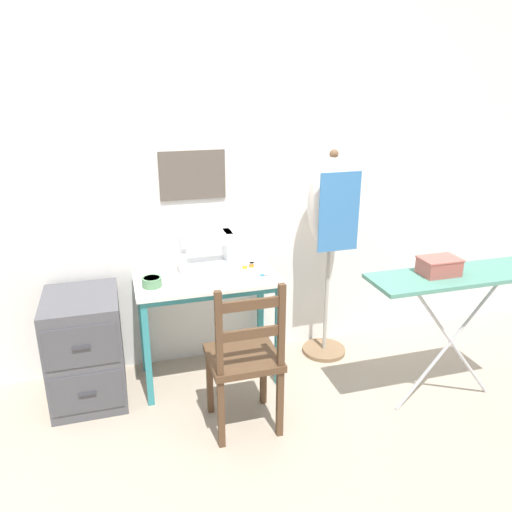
# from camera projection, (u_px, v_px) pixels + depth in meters

# --- Properties ---
(ground_plane) EXTENTS (14.00, 14.00, 0.00)m
(ground_plane) POSITION_uv_depth(u_px,v_px,m) (218.00, 396.00, 3.24)
(ground_plane) COLOR tan
(wall_back) EXTENTS (10.00, 0.07, 2.55)m
(wall_back) POSITION_uv_depth(u_px,v_px,m) (196.00, 186.00, 3.32)
(wall_back) COLOR silver
(wall_back) RESTS_ON ground_plane
(sewing_table) EXTENTS (0.92, 0.49, 0.74)m
(sewing_table) POSITION_uv_depth(u_px,v_px,m) (208.00, 294.00, 3.24)
(sewing_table) COLOR silver
(sewing_table) RESTS_ON ground_plane
(sewing_machine) EXTENTS (0.40, 0.19, 0.30)m
(sewing_machine) POSITION_uv_depth(u_px,v_px,m) (213.00, 254.00, 3.25)
(sewing_machine) COLOR white
(sewing_machine) RESTS_ON sewing_table
(fabric_bowl) EXTENTS (0.12, 0.12, 0.06)m
(fabric_bowl) POSITION_uv_depth(u_px,v_px,m) (152.00, 282.00, 3.06)
(fabric_bowl) COLOR #56895B
(fabric_bowl) RESTS_ON sewing_table
(scissors) EXTENTS (0.12, 0.09, 0.01)m
(scissors) POSITION_uv_depth(u_px,v_px,m) (266.00, 276.00, 3.23)
(scissors) COLOR silver
(scissors) RESTS_ON sewing_table
(thread_spool_near_machine) EXTENTS (0.04, 0.04, 0.03)m
(thread_spool_near_machine) POSITION_uv_depth(u_px,v_px,m) (245.00, 267.00, 3.35)
(thread_spool_near_machine) COLOR yellow
(thread_spool_near_machine) RESTS_ON sewing_table
(thread_spool_mid_table) EXTENTS (0.04, 0.04, 0.03)m
(thread_spool_mid_table) POSITION_uv_depth(u_px,v_px,m) (252.00, 265.00, 3.37)
(thread_spool_mid_table) COLOR orange
(thread_spool_mid_table) RESTS_ON sewing_table
(wooden_chair) EXTENTS (0.40, 0.38, 0.95)m
(wooden_chair) POSITION_uv_depth(u_px,v_px,m) (245.00, 359.00, 2.81)
(wooden_chair) COLOR #513823
(wooden_chair) RESTS_ON ground_plane
(filing_cabinet) EXTENTS (0.45, 0.55, 0.70)m
(filing_cabinet) POSITION_uv_depth(u_px,v_px,m) (86.00, 348.00, 3.13)
(filing_cabinet) COLOR #4C4C51
(filing_cabinet) RESTS_ON ground_plane
(dress_form) EXTENTS (0.34, 0.32, 1.51)m
(dress_form) POSITION_uv_depth(u_px,v_px,m) (331.00, 213.00, 3.40)
(dress_form) COLOR #846647
(dress_form) RESTS_ON ground_plane
(ironing_board) EXTENTS (1.11, 0.33, 0.88)m
(ironing_board) POSITION_uv_depth(u_px,v_px,m) (460.00, 282.00, 2.92)
(ironing_board) COLOR #518E7A
(ironing_board) RESTS_ON ground_plane
(storage_box) EXTENTS (0.23, 0.16, 0.10)m
(storage_box) POSITION_uv_depth(u_px,v_px,m) (439.00, 266.00, 2.87)
(storage_box) COLOR #AD564C
(storage_box) RESTS_ON ironing_board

